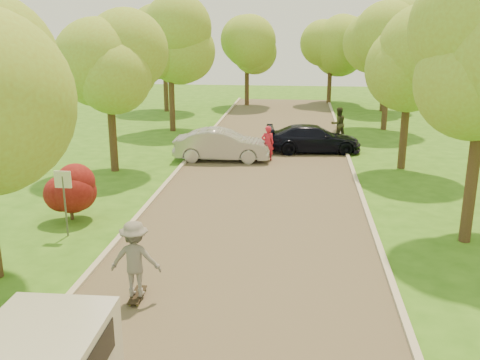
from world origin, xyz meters
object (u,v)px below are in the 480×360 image
at_px(person_striped, 268,143).
at_px(longboard, 137,295).
at_px(silver_sedan, 222,145).
at_px(skateboarder, 135,259).
at_px(dark_sedan, 314,139).
at_px(person_olive, 338,124).
at_px(street_sign, 64,190).

bearing_deg(person_striped, longboard, 68.67).
bearing_deg(silver_sedan, skateboarder, 177.60).
relative_size(longboard, skateboarder, 0.52).
bearing_deg(silver_sedan, dark_sedan, -64.84).
bearing_deg(skateboarder, person_olive, -109.94).
relative_size(dark_sedan, person_striped, 2.84).
relative_size(person_striped, person_olive, 0.91).
xyz_separation_m(dark_sedan, person_striped, (-2.33, -2.15, 0.16)).
distance_m(street_sign, dark_sedan, 15.30).
distance_m(longboard, skateboarder, 0.98).
relative_size(street_sign, person_striped, 1.24).
bearing_deg(skateboarder, street_sign, -50.55).
bearing_deg(person_striped, skateboarder, 68.67).
relative_size(street_sign, person_olive, 1.12).
bearing_deg(person_striped, silver_sedan, -6.58).
bearing_deg(skateboarder, person_striped, -101.95).
height_order(skateboarder, person_striped, skateboarder).
distance_m(longboard, person_olive, 21.03).
relative_size(silver_sedan, person_olive, 2.46).
bearing_deg(silver_sedan, longboard, 177.60).
bearing_deg(silver_sedan, person_olive, -48.97).
xyz_separation_m(street_sign, person_olive, (9.60, 16.31, -0.60)).
distance_m(street_sign, person_olive, 18.93).
relative_size(dark_sedan, skateboarder, 2.60).
bearing_deg(dark_sedan, skateboarder, 157.96).
relative_size(skateboarder, person_striped, 1.09).
relative_size(silver_sedan, longboard, 4.79).
xyz_separation_m(silver_sedan, dark_sedan, (4.60, 2.38, -0.06)).
xyz_separation_m(silver_sedan, person_olive, (6.10, 5.74, 0.18)).
distance_m(silver_sedan, dark_sedan, 5.18).
height_order(person_striped, person_olive, person_olive).
height_order(street_sign, person_striped, street_sign).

